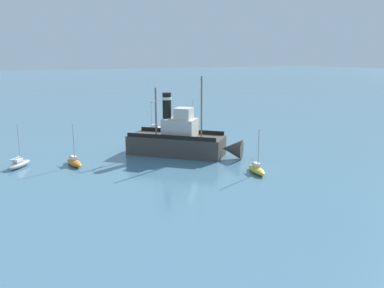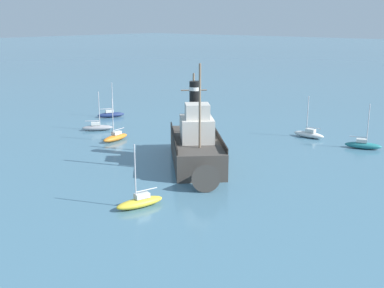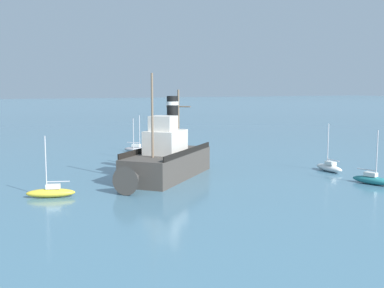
{
  "view_description": "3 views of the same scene",
  "coord_description": "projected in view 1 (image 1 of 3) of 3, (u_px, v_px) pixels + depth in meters",
  "views": [
    {
      "loc": [
        22.48,
        44.99,
        12.48
      ],
      "look_at": [
        -0.2,
        2.46,
        1.8
      ],
      "focal_mm": 38.0,
      "sensor_mm": 36.0,
      "label": 1
    },
    {
      "loc": [
        -27.89,
        34.42,
        13.67
      ],
      "look_at": [
        -0.7,
        1.96,
        2.55
      ],
      "focal_mm": 45.0,
      "sensor_mm": 36.0,
      "label": 2
    },
    {
      "loc": [
        -42.03,
        16.21,
        8.8
      ],
      "look_at": [
        -1.11,
        -2.03,
        3.35
      ],
      "focal_mm": 45.0,
      "sensor_mm": 36.0,
      "label": 3
    }
  ],
  "objects": [
    {
      "name": "sailboat_grey",
      "position": [
        19.0,
        164.0,
        45.6
      ],
      "size": [
        3.3,
        3.61,
        4.9
      ],
      "color": "gray",
      "rests_on": "ground"
    },
    {
      "name": "sailboat_yellow",
      "position": [
        257.0,
        169.0,
        43.58
      ],
      "size": [
        2.12,
        3.96,
        4.9
      ],
      "color": "gold",
      "rests_on": "ground"
    },
    {
      "name": "sailboat_teal",
      "position": [
        192.0,
        126.0,
        69.91
      ],
      "size": [
        3.95,
        2.28,
        4.9
      ],
      "color": "#23757A",
      "rests_on": "ground"
    },
    {
      "name": "sailboat_white",
      "position": [
        153.0,
        128.0,
        67.48
      ],
      "size": [
        3.82,
        1.16,
        4.9
      ],
      "color": "white",
      "rests_on": "ground"
    },
    {
      "name": "sailboat_orange",
      "position": [
        74.0,
        162.0,
        46.48
      ],
      "size": [
        1.5,
        3.9,
        4.9
      ],
      "color": "orange",
      "rests_on": "ground"
    },
    {
      "name": "old_tugboat",
      "position": [
        181.0,
        141.0,
        51.15
      ],
      "size": [
        12.56,
        12.58,
        9.9
      ],
      "color": "#423D38",
      "rests_on": "ground"
    },
    {
      "name": "ground_plane",
      "position": [
        182.0,
        154.0,
        51.79
      ],
      "size": [
        600.0,
        600.0,
        0.0
      ],
      "primitive_type": "plane",
      "color": "#477289"
    }
  ]
}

